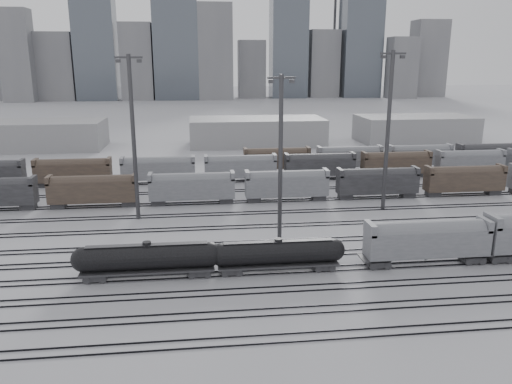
{
  "coord_description": "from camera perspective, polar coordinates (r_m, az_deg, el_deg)",
  "views": [
    {
      "loc": [
        -7.69,
        -54.2,
        24.7
      ],
      "look_at": [
        1.44,
        23.74,
        4.0
      ],
      "focal_mm": 35.0,
      "sensor_mm": 36.0,
      "label": 1
    }
  ],
  "objects": [
    {
      "name": "light_mast_d",
      "position": [
        85.77,
        14.87,
        7.11
      ],
      "size": [
        4.22,
        0.67,
        26.35
      ],
      "color": "#39393B",
      "rests_on": "ground"
    },
    {
      "name": "bg_string_mid",
      "position": [
        107.63,
        7.28,
        2.92
      ],
      "size": [
        151.0,
        3.0,
        5.6
      ],
      "color": "#242427",
      "rests_on": "ground"
    },
    {
      "name": "light_mast_b",
      "position": [
        79.84,
        -13.85,
        6.38
      ],
      "size": [
        4.11,
        0.66,
        25.69
      ],
      "color": "#39393B",
      "rests_on": "ground"
    },
    {
      "name": "hopper_car_a",
      "position": [
        65.36,
        18.98,
        -5.06
      ],
      "size": [
        15.47,
        3.07,
        5.53
      ],
      "color": "#242427",
      "rests_on": "ground"
    },
    {
      "name": "tank_car_a",
      "position": [
        59.83,
        -12.28,
        -7.38
      ],
      "size": [
        17.32,
        2.89,
        4.28
      ],
      "color": "#242427",
      "rests_on": "ground"
    },
    {
      "name": "bg_string_far",
      "position": [
        120.37,
        14.5,
        3.82
      ],
      "size": [
        66.0,
        3.0,
        5.6
      ],
      "color": "brown",
      "rests_on": "ground"
    },
    {
      "name": "light_mast_c",
      "position": [
        67.42,
        2.82,
        4.08
      ],
      "size": [
        3.68,
        0.59,
        23.02
      ],
      "color": "#39393B",
      "rests_on": "ground"
    },
    {
      "name": "bg_string_near",
      "position": [
        90.31,
        3.52,
        0.72
      ],
      "size": [
        151.0,
        3.0,
        5.6
      ],
      "color": "gray",
      "rests_on": "ground"
    },
    {
      "name": "warehouse_right",
      "position": [
        165.14,
        17.71,
        6.88
      ],
      "size": [
        35.0,
        18.0,
        8.0
      ],
      "primitive_type": "cube",
      "color": "#949396",
      "rests_on": "ground"
    },
    {
      "name": "warehouse_mid",
      "position": [
        151.67,
        0.08,
        6.93
      ],
      "size": [
        40.0,
        18.0,
        8.0
      ],
      "primitive_type": "cube",
      "color": "#949396",
      "rests_on": "ground"
    },
    {
      "name": "tank_car_b",
      "position": [
        60.26,
        2.56,
        -7.03
      ],
      "size": [
        16.33,
        2.72,
        4.03
      ],
      "color": "#242427",
      "rests_on": "ground"
    },
    {
      "name": "warehouse_left",
      "position": [
        159.46,
        -25.91,
        5.84
      ],
      "size": [
        50.0,
        18.0,
        8.0
      ],
      "primitive_type": "cube",
      "color": "#949396",
      "rests_on": "ground"
    },
    {
      "name": "crane_right",
      "position": [
        374.01,
        9.22,
        19.61
      ],
      "size": [
        42.0,
        1.8,
        100.0
      ],
      "color": "#39393B",
      "rests_on": "ground"
    },
    {
      "name": "ground",
      "position": [
        60.06,
        1.29,
        -9.51
      ],
      "size": [
        900.0,
        900.0,
        0.0
      ],
      "primitive_type": "plane",
      "color": "silver",
      "rests_on": "ground"
    },
    {
      "name": "tracks",
      "position": [
        76.2,
        -0.53,
        -4.07
      ],
      "size": [
        220.0,
        71.5,
        0.16
      ],
      "color": "black",
      "rests_on": "ground"
    },
    {
      "name": "crane_left",
      "position": [
        361.3,
        -10.63,
        19.73
      ],
      "size": [
        42.0,
        1.8,
        100.0
      ],
      "color": "#39393B",
      "rests_on": "ground"
    },
    {
      "name": "skyline",
      "position": [
        334.87,
        -3.66,
        16.47
      ],
      "size": [
        316.0,
        22.4,
        95.0
      ],
      "color": "gray",
      "rests_on": "ground"
    }
  ]
}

